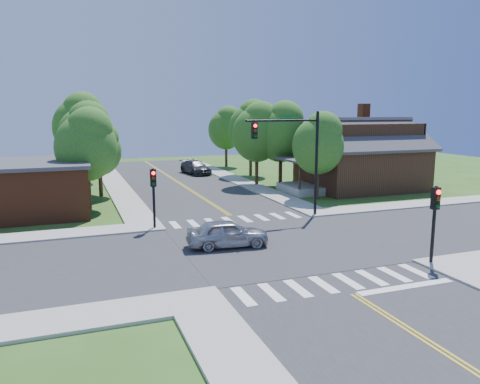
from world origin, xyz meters
name	(u,v)px	position (x,y,z in m)	size (l,w,h in m)	color
ground	(275,245)	(0.00, 0.00, 0.00)	(100.00, 100.00, 0.00)	#31531A
road_ns	(275,244)	(0.00, 0.00, 0.02)	(10.00, 90.00, 0.04)	#2D2D30
road_ew	(275,244)	(0.00, 0.00, 0.03)	(90.00, 10.00, 0.04)	#2D2D30
intersection_patch	(275,245)	(0.00, 0.00, 0.00)	(10.20, 10.20, 0.06)	#2D2D30
sidewalk_ne	(355,185)	(15.82, 15.82, 0.07)	(40.00, 40.00, 0.14)	#9E9B93
crosswalk_north	(237,220)	(0.00, 6.20, 0.05)	(8.85, 2.00, 0.01)	white
crosswalk_south	(336,283)	(0.00, -6.20, 0.05)	(8.85, 2.00, 0.01)	white
centerline	(275,244)	(0.00, 0.00, 0.05)	(0.30, 90.00, 0.01)	gold
stop_bar	(406,288)	(2.50, -7.60, 0.00)	(4.60, 0.45, 0.09)	white
signal_mast_ne	(295,147)	(3.91, 5.59, 4.85)	(5.30, 0.42, 7.20)	black
signal_pole_se	(435,210)	(5.60, -5.62, 2.66)	(0.34, 0.42, 3.80)	black
signal_pole_nw	(153,187)	(-5.60, 5.58, 2.66)	(0.34, 0.42, 3.80)	black
house_ne	(360,153)	(15.11, 14.23, 3.33)	(13.05, 8.80, 7.11)	black
building_nw	(11,188)	(-14.20, 13.20, 1.88)	(10.40, 8.40, 3.73)	brown
tree_e_a	(319,142)	(8.88, 11.00, 4.73)	(4.25, 4.03, 7.22)	#382314
tree_e_b	(282,130)	(8.94, 18.18, 5.37)	(4.82, 4.58, 8.20)	#382314
tree_e_c	(252,126)	(8.95, 26.06, 5.56)	(4.99, 4.74, 8.49)	#382314
tree_e_d	(227,127)	(9.05, 34.96, 5.13)	(4.60, 4.37, 7.83)	#382314
tree_w_a	(87,143)	(-9.00, 13.14, 4.94)	(4.44, 4.22, 7.55)	#382314
tree_w_b	(87,134)	(-8.74, 19.67, 5.30)	(4.76, 4.52, 8.08)	#382314
tree_w_c	(81,123)	(-8.94, 27.46, 5.96)	(5.35, 5.08, 9.10)	#382314
tree_w_d	(78,134)	(-9.02, 37.00, 4.42)	(3.97, 3.77, 6.75)	#382314
tree_house	(258,131)	(6.88, 19.21, 5.33)	(4.79, 4.55, 8.14)	#382314
tree_bldg	(100,148)	(-7.80, 18.46, 4.15)	(3.73, 3.55, 6.35)	#382314
car_silver	(228,234)	(-2.60, 0.46, 0.74)	(4.53, 2.22, 1.49)	#A9AAB0
car_dgrey	(196,168)	(3.30, 29.22, 0.76)	(2.96, 5.54, 1.53)	#2D3032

